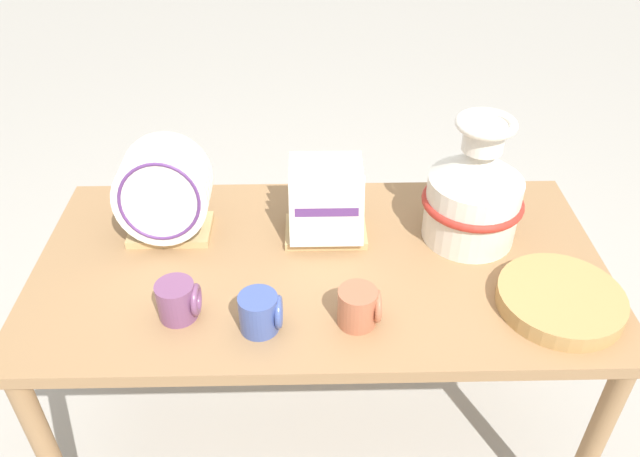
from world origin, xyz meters
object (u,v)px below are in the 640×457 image
Objects in this scene: ceramic_vase at (474,191)px; mug_plum_glaze at (179,300)px; wicker_charger_stack at (560,300)px; mug_cobalt_glaze at (261,313)px; dish_rack_square_plates at (326,212)px; mug_terracotta_glaze at (359,307)px; dish_rack_round_plates at (165,199)px.

ceramic_vase is 3.59× the size of mug_plum_glaze.
wicker_charger_stack is 3.02× the size of mug_cobalt_glaze.
ceramic_vase is 0.66m from mug_cobalt_glaze.
mug_terracotta_glaze is at bearing -78.65° from dish_rack_square_plates.
dish_rack_round_plates is 0.34m from mug_plum_glaze.
ceramic_vase is 0.82m from mug_plum_glaze.
dish_rack_square_plates is at bearing 178.13° from ceramic_vase.
mug_terracotta_glaze is at bearing -175.20° from wicker_charger_stack.
dish_rack_square_plates reaches higher than mug_plum_glaze.
mug_plum_glaze is at bearing 167.15° from mug_cobalt_glaze.
mug_plum_glaze is at bearing -179.33° from wicker_charger_stack.
dish_rack_square_plates is at bearing -1.13° from dish_rack_round_plates.
mug_cobalt_glaze is (-0.56, -0.34, -0.10)m from ceramic_vase.
wicker_charger_stack is 3.02× the size of mug_terracotta_glaze.
mug_cobalt_glaze is 0.23m from mug_terracotta_glaze.
mug_plum_glaze is at bearing -158.37° from ceramic_vase.
mug_terracotta_glaze is at bearing -134.82° from ceramic_vase.
ceramic_vase is at bearing 119.92° from wicker_charger_stack.
dish_rack_square_plates is 2.24× the size of mug_plum_glaze.
ceramic_vase reaches higher than wicker_charger_stack.
ceramic_vase is 0.48m from mug_terracotta_glaze.
dish_rack_round_plates is at bearing 127.05° from mug_cobalt_glaze.
dish_rack_round_plates is 1.21× the size of dish_rack_square_plates.
mug_cobalt_glaze and mug_terracotta_glaze have the same top height.
ceramic_vase is 0.83m from dish_rack_round_plates.
mug_plum_glaze is at bearing 175.88° from mug_terracotta_glaze.
mug_plum_glaze is (-0.20, 0.04, 0.00)m from mug_cobalt_glaze.
dish_rack_round_plates is at bearing 162.77° from wicker_charger_stack.
wicker_charger_stack is 0.92m from mug_plum_glaze.
wicker_charger_stack is (0.17, -0.29, -0.13)m from ceramic_vase.
dish_rack_round_plates is at bearing 178.87° from dish_rack_square_plates.
mug_terracotta_glaze is at bearing -34.80° from dish_rack_round_plates.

